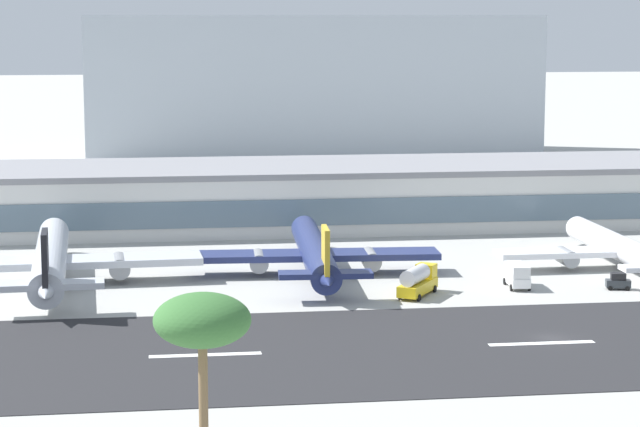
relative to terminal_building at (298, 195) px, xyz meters
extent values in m
plane|color=#A8A8A3|center=(18.94, -83.40, -5.33)|extent=(1400.00, 1400.00, 0.00)
cube|color=#262628|center=(18.94, -85.44, -5.29)|extent=(800.00, 37.59, 0.08)
cube|color=white|center=(-20.01, -85.44, -5.24)|extent=(12.00, 1.20, 0.01)
cube|color=white|center=(17.08, -85.44, -5.24)|extent=(12.00, 1.20, 0.01)
cube|color=silver|center=(0.00, 0.06, -0.50)|extent=(180.00, 28.46, 9.64)
cube|color=slate|center=(0.00, -14.32, -0.99)|extent=(174.60, 0.30, 4.34)
cube|color=gray|center=(0.00, 0.06, 4.82)|extent=(181.80, 28.75, 1.00)
cube|color=#A8B2BC|center=(17.47, 116.81, 12.89)|extent=(117.40, 31.08, 36.42)
cylinder|color=silver|center=(-39.11, -44.50, -1.92)|extent=(6.45, 44.06, 4.39)
sphere|color=silver|center=(-40.15, -22.58, -1.92)|extent=(4.17, 4.17, 4.17)
cone|color=silver|center=(-38.08, -66.43, -1.92)|extent=(4.32, 8.08, 3.95)
cube|color=silver|center=(-39.07, -45.38, -2.36)|extent=(41.09, 8.50, 0.97)
cylinder|color=gray|center=(-29.90, -44.95, -3.13)|extent=(3.14, 6.27, 2.85)
cube|color=silver|center=(-38.17, -64.68, -1.48)|extent=(14.03, 4.27, 0.77)
cube|color=black|center=(-38.17, -64.68, 1.59)|extent=(0.98, 5.95, 7.03)
cylinder|color=black|center=(-39.01, -46.70, -4.72)|extent=(0.79, 0.79, 1.21)
cylinder|color=navy|center=(-2.73, -42.61, -2.21)|extent=(6.06, 40.37, 4.02)
sphere|color=navy|center=(-1.71, -22.52, -2.21)|extent=(3.82, 3.82, 3.82)
cone|color=navy|center=(-3.75, -62.69, -2.21)|extent=(3.98, 7.41, 3.62)
cube|color=navy|center=(-2.77, -43.41, -2.61)|extent=(35.29, 7.80, 0.88)
cylinder|color=gray|center=(5.10, -43.81, -3.32)|extent=(2.90, 5.76, 2.61)
cylinder|color=gray|center=(-10.64, -43.01, -3.32)|extent=(2.90, 5.76, 2.61)
cube|color=navy|center=(-3.67, -61.08, -1.81)|extent=(12.06, 3.92, 0.71)
cube|color=gold|center=(-3.67, -61.08, 1.01)|extent=(0.92, 5.46, 6.44)
cylinder|color=black|center=(-2.83, -44.61, -4.77)|extent=(0.72, 0.72, 1.11)
cylinder|color=silver|center=(41.67, -44.02, -2.51)|extent=(4.02, 36.42, 3.64)
sphere|color=silver|center=(41.49, -25.83, -2.51)|extent=(3.46, 3.46, 3.46)
cube|color=silver|center=(41.68, -44.75, -2.87)|extent=(36.88, 5.84, 0.80)
cylinder|color=gray|center=(33.40, -44.84, -3.51)|extent=(2.42, 5.12, 2.37)
cylinder|color=black|center=(41.69, -45.84, -4.83)|extent=(0.65, 0.65, 1.00)
cube|color=white|center=(22.88, -56.02, -4.28)|extent=(2.79, 6.14, 1.20)
cube|color=silver|center=(22.84, -56.74, -2.88)|extent=(2.58, 4.46, 1.60)
cube|color=white|center=(23.02, -53.86, -2.93)|extent=(2.31, 1.82, 1.50)
cylinder|color=black|center=(24.22, -54.00, -4.88)|extent=(0.34, 0.92, 0.90)
cylinder|color=black|center=(21.82, -53.84, -4.88)|extent=(0.34, 0.92, 0.90)
cylinder|color=black|center=(23.94, -58.19, -4.88)|extent=(0.34, 0.92, 0.90)
cylinder|color=black|center=(21.55, -58.03, -4.88)|extent=(0.34, 0.92, 0.90)
cube|color=#2D3338|center=(35.87, -58.93, -4.53)|extent=(3.46, 2.22, 1.00)
cube|color=black|center=(35.87, -58.93, -3.58)|extent=(2.14, 1.65, 0.90)
cylinder|color=black|center=(34.93, -57.91, -5.03)|extent=(0.64, 0.40, 0.60)
cylinder|color=black|center=(34.60, -59.48, -5.03)|extent=(0.64, 0.40, 0.60)
cylinder|color=black|center=(37.13, -58.37, -5.03)|extent=(0.64, 0.40, 0.60)
cylinder|color=black|center=(36.80, -59.94, -5.03)|extent=(0.64, 0.40, 0.60)
cube|color=gold|center=(8.65, -59.22, -4.18)|extent=(6.74, 8.57, 1.40)
cylinder|color=silver|center=(8.11, -60.08, -2.43)|extent=(4.86, 6.01, 2.10)
cube|color=gold|center=(10.38, -56.49, -2.58)|extent=(3.11, 3.00, 1.80)
cylinder|color=black|center=(11.34, -57.40, -4.88)|extent=(0.72, 0.91, 0.90)
cylinder|color=black|center=(9.14, -56.01, -4.88)|extent=(0.72, 0.91, 0.90)
cylinder|color=black|center=(8.16, -62.43, -4.88)|extent=(0.72, 0.91, 0.90)
cylinder|color=black|center=(5.96, -61.04, -4.88)|extent=(0.72, 0.91, 0.90)
cylinder|color=brown|center=(-21.95, -127.61, 1.65)|extent=(0.70, 0.70, 13.96)
ellipsoid|color=#386B33|center=(-21.95, -127.61, 8.63)|extent=(7.16, 7.16, 3.94)
camera|label=1|loc=(-25.51, -218.29, 30.26)|focal=71.74mm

